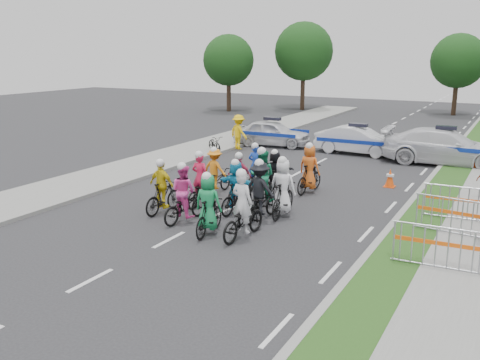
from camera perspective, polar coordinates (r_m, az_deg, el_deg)
The scene contains 31 objects.
ground at distance 14.76m, azimuth -7.58°, elevation -6.36°, with size 90.00×90.00×0.00m, color #28282B.
curb_right at distance 17.21m, azimuth 16.68°, elevation -3.69°, with size 0.20×60.00×0.12m, color gray.
grass_strip at distance 17.09m, azimuth 18.97°, elevation -4.00°, with size 1.20×60.00×0.11m, color #254D19.
sidewalk_left at distance 22.43m, azimuth -13.60°, elevation 0.53°, with size 3.00×60.00×0.13m, color gray.
rider_0 at distance 14.59m, azimuth 0.30°, elevation -3.79°, with size 0.83×1.98×1.97m.
rider_1 at distance 14.87m, azimuth -3.37°, elevation -3.24°, with size 0.82×1.77×1.82m.
rider_2 at distance 16.05m, azimuth -5.97°, elevation -2.09°, with size 0.87×1.88×1.84m.
rider_3 at distance 16.95m, azimuth -8.26°, elevation -1.30°, with size 0.91×1.71×1.77m.
rider_4 at distance 16.11m, azimuth 2.15°, elevation -1.76°, with size 1.13×1.94×1.91m.
rider_5 at distance 16.74m, azimuth -0.38°, elevation -1.12°, with size 1.45×1.73×1.77m.
rider_6 at distance 17.71m, azimuth -4.19°, elevation -0.78°, with size 0.76×1.86×1.85m.
rider_7 at distance 16.48m, azimuth 4.59°, elevation -1.42°, with size 0.84×1.86×1.92m.
rider_8 at distance 17.60m, azimuth 2.41°, elevation -0.44°, with size 1.01×2.04×1.99m.
rider_9 at distance 18.00m, azimuth -0.00°, elevation -0.30°, with size 0.88×1.66×1.74m.
rider_10 at distance 19.15m, azimuth -2.66°, elevation 0.52°, with size 1.00×1.73×1.71m.
rider_11 at distance 18.94m, azimuth 3.77°, elevation 0.49°, with size 1.38×1.64×1.67m.
rider_12 at distance 19.78m, azimuth 1.69°, elevation 0.70°, with size 0.77×1.77×1.75m.
rider_13 at distance 19.35m, azimuth 7.41°, elevation 0.72°, with size 0.83×1.81×1.85m.
police_car_0 at distance 28.78m, azimuth 3.44°, elevation 5.02°, with size 1.63×4.06×1.38m, color silver.
police_car_1 at distance 27.12m, azimuth 12.42°, elevation 4.16°, with size 1.44×4.12×1.36m, color silver.
police_car_2 at distance 25.73m, azimuth 21.02°, elevation 3.31°, with size 2.22×5.46×1.58m, color silver.
marshal_hiviz at distance 27.74m, azimuth -0.14°, elevation 5.14°, with size 1.16×0.66×1.79m, color yellow.
barrier_0 at distance 13.23m, azimuth 20.14°, elevation -6.94°, with size 2.00×0.50×1.12m, color #A5A8AD, non-canonical shape.
barrier_1 at distance 15.78m, azimuth 21.63°, elevation -3.77°, with size 2.00×0.50×1.12m, color #A5A8AD, non-canonical shape.
barrier_2 at distance 17.17m, azimuth 22.25°, elevation -2.45°, with size 2.00×0.50×1.12m, color #A5A8AD, non-canonical shape.
cone_0 at distance 20.87m, azimuth 15.71°, elevation 0.20°, with size 0.40×0.40×0.70m.
cone_1 at distance 25.02m, azimuth 23.94°, elevation 1.72°, with size 0.40×0.40×0.70m.
parked_bike at distance 27.03m, azimuth -2.72°, elevation 3.87°, with size 0.55×1.58×0.83m, color black.
tree_0 at distance 45.05m, azimuth -1.23°, elevation 12.65°, with size 4.20×4.20×6.30m.
tree_3 at distance 46.48m, azimuth 6.81°, elevation 13.46°, with size 4.90×4.90×7.35m.
tree_4 at distance 45.48m, azimuth 22.26°, elevation 11.67°, with size 4.20×4.20×6.30m.
Camera 1 is at (8.23, -11.17, 5.04)m, focal length 40.00 mm.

